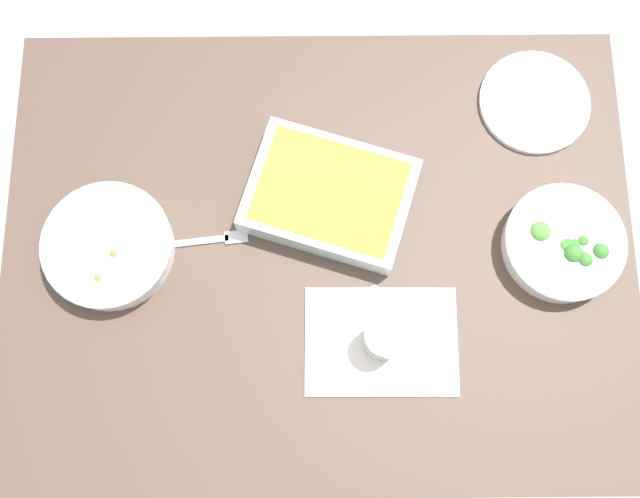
# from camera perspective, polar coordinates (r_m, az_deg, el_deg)

# --- Properties ---
(ground_plane) EXTENTS (6.00, 6.00, 0.00)m
(ground_plane) POSITION_cam_1_polar(r_m,az_deg,el_deg) (2.08, 0.00, -4.89)
(ground_plane) COLOR #B2A899
(dining_table) EXTENTS (1.20, 0.90, 0.74)m
(dining_table) POSITION_cam_1_polar(r_m,az_deg,el_deg) (1.44, 0.00, -0.86)
(dining_table) COLOR #4C3D33
(dining_table) RESTS_ON ground_plane
(placemat) EXTENTS (0.28, 0.20, 0.00)m
(placemat) POSITION_cam_1_polar(r_m,az_deg,el_deg) (1.32, 5.03, -7.38)
(placemat) COLOR silver
(placemat) RESTS_ON dining_table
(stew_bowl) EXTENTS (0.24, 0.24, 0.06)m
(stew_bowl) POSITION_cam_1_polar(r_m,az_deg,el_deg) (1.37, -16.49, 0.08)
(stew_bowl) COLOR white
(stew_bowl) RESTS_ON dining_table
(broccoli_bowl) EXTENTS (0.23, 0.23, 0.07)m
(broccoli_bowl) POSITION_cam_1_polar(r_m,az_deg,el_deg) (1.40, 19.02, 0.25)
(broccoli_bowl) COLOR white
(broccoli_bowl) RESTS_ON dining_table
(baking_dish) EXTENTS (0.35, 0.30, 0.06)m
(baking_dish) POSITION_cam_1_polar(r_m,az_deg,el_deg) (1.34, 0.85, 4.32)
(baking_dish) COLOR silver
(baking_dish) RESTS_ON dining_table
(drink_cup) EXTENTS (0.07, 0.07, 0.08)m
(drink_cup) POSITION_cam_1_polar(r_m,az_deg,el_deg) (1.29, 5.17, -7.19)
(drink_cup) COLOR #B2BCC6
(drink_cup) RESTS_ON dining_table
(side_plate) EXTENTS (0.22, 0.22, 0.01)m
(side_plate) POSITION_cam_1_polar(r_m,az_deg,el_deg) (1.51, 16.88, 11.19)
(side_plate) COLOR white
(side_plate) RESTS_ON dining_table
(spoon_by_stew) EXTENTS (0.16, 0.11, 0.01)m
(spoon_by_stew) POSITION_cam_1_polar(r_m,az_deg,el_deg) (1.39, -14.70, 0.76)
(spoon_by_stew) COLOR silver
(spoon_by_stew) RESTS_ON dining_table
(spoon_by_broccoli) EXTENTS (0.18, 0.03, 0.01)m
(spoon_by_broccoli) POSITION_cam_1_polar(r_m,az_deg,el_deg) (1.41, 17.03, -0.05)
(spoon_by_broccoli) COLOR silver
(spoon_by_broccoli) RESTS_ON dining_table
(spoon_spare) EXTENTS (0.04, 0.18, 0.01)m
(spoon_spare) POSITION_cam_1_polar(r_m,az_deg,el_deg) (1.32, 4.77, -5.52)
(spoon_spare) COLOR silver
(spoon_spare) RESTS_ON dining_table
(fork_on_table) EXTENTS (0.18, 0.04, 0.01)m
(fork_on_table) POSITION_cam_1_polar(r_m,az_deg,el_deg) (1.37, -8.78, 0.70)
(fork_on_table) COLOR silver
(fork_on_table) RESTS_ON dining_table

